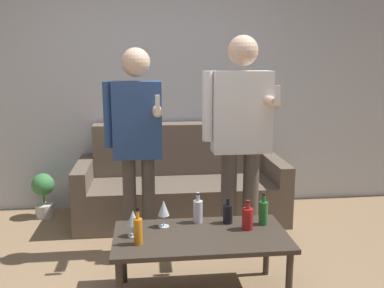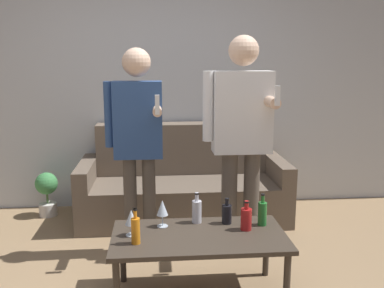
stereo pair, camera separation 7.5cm
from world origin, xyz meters
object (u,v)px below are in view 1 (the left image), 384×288
(person_standing_left, at_px, (137,134))
(coffee_table, at_px, (201,241))
(bottle_orange, at_px, (138,230))
(couch, at_px, (181,185))
(person_standing_right, at_px, (241,129))

(person_standing_left, bearing_deg, coffee_table, -60.21)
(bottle_orange, xyz_separation_m, person_standing_left, (-0.01, 0.83, 0.46))
(couch, xyz_separation_m, coffee_table, (0.00, -1.53, 0.08))
(couch, relative_size, person_standing_left, 1.22)
(coffee_table, xyz_separation_m, person_standing_left, (-0.42, 0.73, 0.60))
(couch, distance_m, person_standing_left, 1.13)
(person_standing_left, relative_size, person_standing_right, 0.95)
(couch, relative_size, bottle_orange, 8.84)
(bottle_orange, distance_m, person_standing_right, 1.21)
(coffee_table, height_order, person_standing_left, person_standing_left)
(couch, height_order, coffee_table, couch)
(person_standing_left, bearing_deg, bottle_orange, -89.48)
(couch, relative_size, coffee_table, 1.77)
(bottle_orange, height_order, person_standing_right, person_standing_right)
(coffee_table, xyz_separation_m, person_standing_right, (0.40, 0.65, 0.63))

